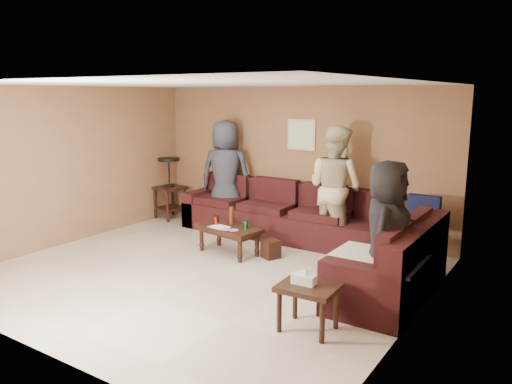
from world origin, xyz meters
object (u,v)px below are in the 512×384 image
(end_table_left, at_px, (170,187))
(waste_bin, at_px, (271,249))
(side_table_right, at_px, (308,291))
(person_left, at_px, (226,174))
(person_right, at_px, (386,234))
(coffee_table, at_px, (229,230))
(sectional_sofa, at_px, (312,233))
(person_middle, at_px, (335,188))

(end_table_left, relative_size, waste_bin, 4.40)
(end_table_left, distance_m, side_table_right, 5.16)
(person_left, distance_m, person_right, 4.00)
(person_left, bearing_deg, coffee_table, 111.98)
(coffee_table, xyz_separation_m, end_table_left, (-2.24, 1.13, 0.26))
(sectional_sofa, bearing_deg, person_middle, 71.34)
(end_table_left, xyz_separation_m, side_table_right, (4.38, -2.71, -0.20))
(side_table_right, height_order, person_middle, person_middle)
(side_table_right, distance_m, waste_bin, 2.32)
(sectional_sofa, bearing_deg, person_left, 164.01)
(coffee_table, relative_size, person_left, 0.56)
(side_table_right, bearing_deg, person_left, 137.86)
(person_left, bearing_deg, person_middle, 160.65)
(coffee_table, bearing_deg, person_right, -11.86)
(side_table_right, xyz_separation_m, person_left, (-3.13, 2.83, 0.55))
(end_table_left, relative_size, person_middle, 0.61)
(waste_bin, xyz_separation_m, person_left, (-1.63, 1.09, 0.83))
(person_left, xyz_separation_m, person_middle, (2.19, -0.13, -0.00))
(waste_bin, relative_size, person_middle, 0.14)
(side_table_right, relative_size, waste_bin, 2.35)
(sectional_sofa, distance_m, waste_bin, 0.68)
(coffee_table, bearing_deg, side_table_right, -36.21)
(coffee_table, xyz_separation_m, person_right, (2.59, -0.54, 0.48))
(person_left, bearing_deg, side_table_right, 121.92)
(side_table_right, height_order, waste_bin, side_table_right)
(sectional_sofa, relative_size, person_left, 2.41)
(coffee_table, relative_size, person_right, 0.64)
(person_middle, bearing_deg, end_table_left, 13.26)
(person_middle, bearing_deg, side_table_right, 122.63)
(person_left, bearing_deg, sectional_sofa, 148.06)
(end_table_left, bearing_deg, coffee_table, -26.89)
(side_table_right, xyz_separation_m, waste_bin, (-1.50, 1.74, -0.28))
(end_table_left, height_order, person_left, person_left)
(sectional_sofa, distance_m, end_table_left, 3.33)
(sectional_sofa, height_order, end_table_left, end_table_left)
(person_middle, bearing_deg, waste_bin, 73.12)
(coffee_table, height_order, waste_bin, coffee_table)
(person_middle, bearing_deg, sectional_sofa, 84.68)
(end_table_left, height_order, person_middle, person_middle)
(side_table_right, relative_size, person_right, 0.38)
(person_right, bearing_deg, end_table_left, 62.84)
(person_left, bearing_deg, person_right, 137.27)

